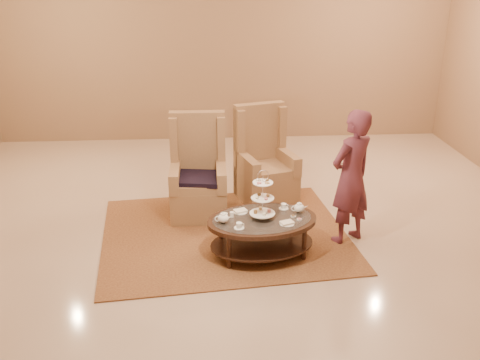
{
  "coord_description": "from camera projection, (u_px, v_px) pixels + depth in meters",
  "views": [
    {
      "loc": [
        -0.32,
        -5.49,
        2.96
      ],
      "look_at": [
        0.06,
        0.2,
        0.67
      ],
      "focal_mm": 40.0,
      "sensor_mm": 36.0,
      "label": 1
    }
  ],
  "objects": [
    {
      "name": "rug",
      "position": [
        225.0,
        234.0,
        6.34
      ],
      "size": [
        3.06,
        2.64,
        0.02
      ],
      "rotation": [
        0.0,
        0.0,
        0.1
      ],
      "color": "olive",
      "rests_on": "ground"
    },
    {
      "name": "wall_back",
      "position": [
        221.0,
        41.0,
        9.26
      ],
      "size": [
        8.0,
        0.04,
        3.5
      ],
      "primitive_type": "cube",
      "color": "#977352",
      "rests_on": "ground"
    },
    {
      "name": "armchair_left",
      "position": [
        199.0,
        181.0,
        6.76
      ],
      "size": [
        0.7,
        0.72,
        1.28
      ],
      "rotation": [
        0.0,
        0.0,
        -0.01
      ],
      "color": "#9D7249",
      "rests_on": "ground"
    },
    {
      "name": "ceiling",
      "position": [
        236.0,
        240.0,
        6.21
      ],
      "size": [
        8.0,
        8.0,
        0.02
      ],
      "primitive_type": "cube",
      "color": "white",
      "rests_on": "ground"
    },
    {
      "name": "tea_table",
      "position": [
        262.0,
        225.0,
        5.77
      ],
      "size": [
        1.31,
        1.0,
        1.0
      ],
      "rotation": [
        0.0,
        0.0,
        0.15
      ],
      "color": "black",
      "rests_on": "ground"
    },
    {
      "name": "armchair_right",
      "position": [
        264.0,
        168.0,
        7.2
      ],
      "size": [
        0.86,
        0.88,
        1.28
      ],
      "rotation": [
        0.0,
        0.0,
        0.29
      ],
      "color": "#9D7249",
      "rests_on": "ground"
    },
    {
      "name": "person",
      "position": [
        351.0,
        178.0,
        5.93
      ],
      "size": [
        0.68,
        0.62,
        1.56
      ],
      "rotation": [
        0.0,
        0.0,
        3.71
      ],
      "color": "#5C2734",
      "rests_on": "ground"
    },
    {
      "name": "ground",
      "position": [
        236.0,
        240.0,
        6.21
      ],
      "size": [
        8.0,
        8.0,
        0.0
      ],
      "primitive_type": "plane",
      "color": "#C7AE94",
      "rests_on": "ground"
    }
  ]
}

